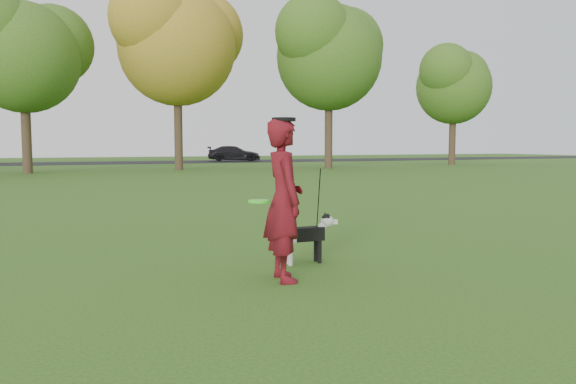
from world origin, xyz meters
name	(u,v)px	position (x,y,z in m)	size (l,w,h in m)	color
ground	(285,270)	(0.00, 0.00, 0.00)	(120.00, 120.00, 0.00)	#285116
road	(93,163)	(0.00, 40.00, 0.01)	(120.00, 7.00, 0.02)	black
man	(284,200)	(-0.20, -0.47, 0.91)	(0.67, 0.44, 1.83)	#550C1A
dog	(308,233)	(0.42, 0.25, 0.40)	(0.85, 0.17, 0.65)	black
car_right	(234,154)	(11.43, 40.00, 0.67)	(1.83, 4.50, 1.31)	black
man_held_items	(318,200)	(0.37, -0.15, 0.86)	(1.21, 0.97, 1.40)	#3BF01E
tree_row	(76,33)	(-1.43, 26.07, 7.41)	(51.74, 8.86, 12.01)	#38281C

